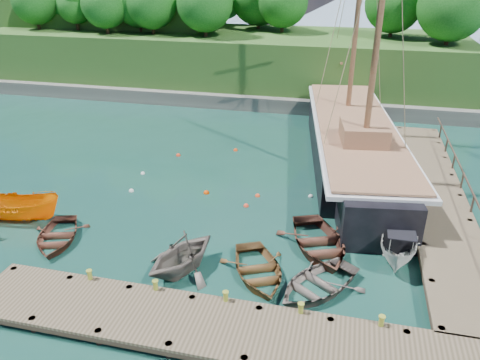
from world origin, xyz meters
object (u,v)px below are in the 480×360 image
(rowboat_0, at_px, (57,241))
(rowboat_2, at_px, (258,276))
(schooner, at_px, (353,146))
(cabin_boat_white, at_px, (397,257))
(rowboat_4, at_px, (318,249))
(motorboat_orange, at_px, (23,220))
(rowboat_1, at_px, (182,270))
(rowboat_3, at_px, (316,290))

(rowboat_0, distance_m, rowboat_2, 10.50)
(schooner, bearing_deg, cabin_boat_white, -86.02)
(rowboat_4, bearing_deg, motorboat_orange, 161.00)
(rowboat_1, height_order, motorboat_orange, rowboat_1)
(rowboat_1, relative_size, motorboat_orange, 0.87)
(rowboat_3, relative_size, rowboat_4, 0.87)
(rowboat_3, relative_size, schooner, 0.15)
(rowboat_1, height_order, cabin_boat_white, rowboat_1)
(rowboat_0, bearing_deg, rowboat_2, -21.09)
(rowboat_3, bearing_deg, schooner, 121.69)
(cabin_boat_white, bearing_deg, rowboat_2, -146.73)
(rowboat_3, xyz_separation_m, schooner, (1.12, 14.82, 1.21))
(rowboat_3, height_order, rowboat_4, rowboat_4)
(rowboat_3, distance_m, cabin_boat_white, 4.90)
(rowboat_2, height_order, schooner, schooner)
(rowboat_2, xyz_separation_m, rowboat_4, (2.47, 2.82, 0.00))
(rowboat_1, height_order, rowboat_3, rowboat_1)
(motorboat_orange, distance_m, schooner, 21.45)
(rowboat_3, bearing_deg, rowboat_1, -143.68)
(rowboat_0, bearing_deg, rowboat_1, -25.48)
(motorboat_orange, height_order, schooner, schooner)
(rowboat_1, bearing_deg, rowboat_2, 31.35)
(rowboat_0, height_order, schooner, schooner)
(rowboat_4, relative_size, motorboat_orange, 1.11)
(rowboat_2, relative_size, motorboat_orange, 0.95)
(rowboat_0, height_order, rowboat_4, rowboat_4)
(rowboat_0, xyz_separation_m, rowboat_1, (7.02, -0.83, 0.00))
(rowboat_2, xyz_separation_m, rowboat_3, (2.67, -0.36, 0.00))
(motorboat_orange, bearing_deg, rowboat_2, -108.11)
(rowboat_3, distance_m, schooner, 14.91)
(schooner, bearing_deg, motorboat_orange, -152.17)
(rowboat_0, relative_size, rowboat_2, 0.93)
(motorboat_orange, height_order, cabin_boat_white, motorboat_orange)
(rowboat_1, xyz_separation_m, rowboat_2, (3.46, 0.40, 0.00))
(motorboat_orange, xyz_separation_m, cabin_boat_white, (19.79, 1.11, 0.00))
(rowboat_2, bearing_deg, rowboat_0, 152.09)
(rowboat_0, distance_m, motorboat_orange, 3.39)
(rowboat_3, bearing_deg, cabin_boat_white, 79.35)
(cabin_boat_white, bearing_deg, rowboat_1, -153.12)
(rowboat_3, xyz_separation_m, rowboat_4, (-0.20, 3.19, 0.00))
(rowboat_2, xyz_separation_m, cabin_boat_white, (6.24, 3.00, 0.00))
(rowboat_4, bearing_deg, rowboat_3, -108.75)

